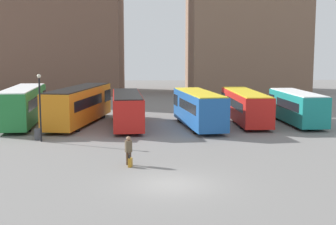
{
  "coord_description": "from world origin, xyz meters",
  "views": [
    {
      "loc": [
        -1.08,
        -22.57,
        6.66
      ],
      "look_at": [
        0.27,
        10.46,
        2.21
      ],
      "focal_mm": 50.0,
      "sensor_mm": 36.0,
      "label": 1
    }
  ],
  "objects_px": {
    "bus_5": "(297,107)",
    "suitcase": "(130,162)",
    "bus_0": "(23,105)",
    "lamp_post_1": "(40,102)",
    "bus_4": "(245,105)",
    "traveler": "(129,148)",
    "trash_bin": "(38,134)",
    "bus_3": "(199,108)",
    "bus_1": "(80,104)",
    "bus_2": "(127,108)"
  },
  "relations": [
    {
      "from": "bus_5",
      "to": "suitcase",
      "type": "bearing_deg",
      "value": 134.16
    },
    {
      "from": "bus_0",
      "to": "lamp_post_1",
      "type": "xyz_separation_m",
      "value": [
        3.29,
        -7.75,
        1.14
      ]
    },
    {
      "from": "bus_4",
      "to": "traveler",
      "type": "distance_m",
      "value": 18.81
    },
    {
      "from": "bus_5",
      "to": "trash_bin",
      "type": "xyz_separation_m",
      "value": [
        -21.61,
        -6.75,
        -1.15
      ]
    },
    {
      "from": "bus_0",
      "to": "bus_3",
      "type": "height_order",
      "value": "bus_0"
    },
    {
      "from": "bus_0",
      "to": "lamp_post_1",
      "type": "distance_m",
      "value": 8.5
    },
    {
      "from": "bus_3",
      "to": "traveler",
      "type": "relative_size",
      "value": 6.01
    },
    {
      "from": "bus_4",
      "to": "suitcase",
      "type": "xyz_separation_m",
      "value": [
        -9.94,
        -16.39,
        -1.3
      ]
    },
    {
      "from": "bus_1",
      "to": "bus_2",
      "type": "height_order",
      "value": "bus_1"
    },
    {
      "from": "bus_0",
      "to": "suitcase",
      "type": "height_order",
      "value": "bus_0"
    },
    {
      "from": "bus_2",
      "to": "trash_bin",
      "type": "relative_size",
      "value": 12.79
    },
    {
      "from": "bus_1",
      "to": "bus_2",
      "type": "bearing_deg",
      "value": -98.33
    },
    {
      "from": "bus_0",
      "to": "bus_1",
      "type": "relative_size",
      "value": 0.89
    },
    {
      "from": "bus_3",
      "to": "traveler",
      "type": "height_order",
      "value": "bus_3"
    },
    {
      "from": "traveler",
      "to": "lamp_post_1",
      "type": "distance_m",
      "value": 10.03
    },
    {
      "from": "bus_0",
      "to": "bus_2",
      "type": "height_order",
      "value": "bus_0"
    },
    {
      "from": "bus_3",
      "to": "trash_bin",
      "type": "bearing_deg",
      "value": 104.68
    },
    {
      "from": "bus_2",
      "to": "bus_3",
      "type": "xyz_separation_m",
      "value": [
        6.19,
        -0.8,
        0.09
      ]
    },
    {
      "from": "lamp_post_1",
      "to": "suitcase",
      "type": "bearing_deg",
      "value": -48.74
    },
    {
      "from": "bus_0",
      "to": "bus_1",
      "type": "height_order",
      "value": "bus_0"
    },
    {
      "from": "trash_bin",
      "to": "suitcase",
      "type": "bearing_deg",
      "value": -49.66
    },
    {
      "from": "bus_5",
      "to": "lamp_post_1",
      "type": "bearing_deg",
      "value": 107.05
    },
    {
      "from": "bus_0",
      "to": "lamp_post_1",
      "type": "bearing_deg",
      "value": -161.49
    },
    {
      "from": "bus_0",
      "to": "suitcase",
      "type": "xyz_separation_m",
      "value": [
        10.08,
        -15.49,
        -1.55
      ]
    },
    {
      "from": "suitcase",
      "to": "trash_bin",
      "type": "bearing_deg",
      "value": 57.01
    },
    {
      "from": "lamp_post_1",
      "to": "traveler",
      "type": "bearing_deg",
      "value": -47.28
    },
    {
      "from": "bus_5",
      "to": "trash_bin",
      "type": "bearing_deg",
      "value": 104.97
    },
    {
      "from": "traveler",
      "to": "suitcase",
      "type": "height_order",
      "value": "traveler"
    },
    {
      "from": "traveler",
      "to": "trash_bin",
      "type": "relative_size",
      "value": 1.99
    },
    {
      "from": "traveler",
      "to": "lamp_post_1",
      "type": "relative_size",
      "value": 0.34
    },
    {
      "from": "bus_1",
      "to": "suitcase",
      "type": "height_order",
      "value": "bus_1"
    },
    {
      "from": "traveler",
      "to": "trash_bin",
      "type": "xyz_separation_m",
      "value": [
        -7.08,
        7.96,
        -0.58
      ]
    },
    {
      "from": "bus_1",
      "to": "lamp_post_1",
      "type": "bearing_deg",
      "value": 178.65
    },
    {
      "from": "bus_4",
      "to": "bus_3",
      "type": "bearing_deg",
      "value": 119.83
    },
    {
      "from": "suitcase",
      "to": "traveler",
      "type": "bearing_deg",
      "value": 28.94
    },
    {
      "from": "bus_3",
      "to": "traveler",
      "type": "distance_m",
      "value": 14.29
    },
    {
      "from": "bus_0",
      "to": "bus_2",
      "type": "xyz_separation_m",
      "value": [
        9.26,
        -1.0,
        -0.23
      ]
    },
    {
      "from": "bus_1",
      "to": "lamp_post_1",
      "type": "xyz_separation_m",
      "value": [
        -1.64,
        -8.18,
        1.14
      ]
    },
    {
      "from": "bus_4",
      "to": "bus_0",
      "type": "bearing_deg",
      "value": 91.86
    },
    {
      "from": "bus_2",
      "to": "bus_3",
      "type": "distance_m",
      "value": 6.24
    },
    {
      "from": "bus_1",
      "to": "bus_2",
      "type": "distance_m",
      "value": 4.56
    },
    {
      "from": "traveler",
      "to": "bus_2",
      "type": "bearing_deg",
      "value": 19.6
    },
    {
      "from": "suitcase",
      "to": "lamp_post_1",
      "type": "relative_size",
      "value": 0.15
    },
    {
      "from": "bus_0",
      "to": "bus_5",
      "type": "xyz_separation_m",
      "value": [
        24.5,
        -0.28,
        -0.24
      ]
    },
    {
      "from": "bus_3",
      "to": "lamp_post_1",
      "type": "height_order",
      "value": "lamp_post_1"
    },
    {
      "from": "bus_0",
      "to": "bus_5",
      "type": "distance_m",
      "value": 24.51
    },
    {
      "from": "bus_3",
      "to": "lamp_post_1",
      "type": "bearing_deg",
      "value": 108.18
    },
    {
      "from": "bus_3",
      "to": "bus_4",
      "type": "distance_m",
      "value": 5.32
    },
    {
      "from": "bus_0",
      "to": "traveler",
      "type": "distance_m",
      "value": 18.02
    },
    {
      "from": "bus_4",
      "to": "bus_5",
      "type": "relative_size",
      "value": 1.25
    }
  ]
}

